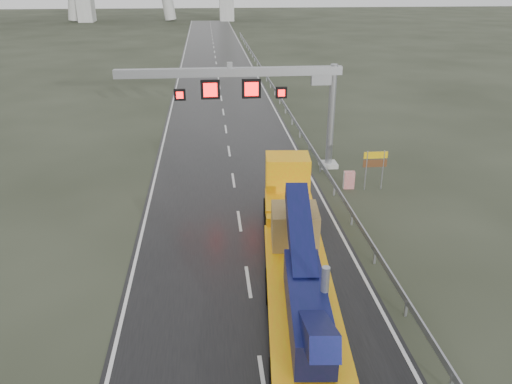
{
  "coord_description": "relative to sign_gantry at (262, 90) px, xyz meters",
  "views": [
    {
      "loc": [
        -1.48,
        -14.75,
        12.65
      ],
      "look_at": [
        0.61,
        6.7,
        3.2
      ],
      "focal_mm": 35.0,
      "sensor_mm": 36.0,
      "label": 1
    }
  ],
  "objects": [
    {
      "name": "ground",
      "position": [
        -2.1,
        -17.99,
        -5.61
      ],
      "size": [
        400.0,
        400.0,
        0.0
      ],
      "primitive_type": "plane",
      "color": "#2A2F20",
      "rests_on": "ground"
    },
    {
      "name": "road",
      "position": [
        -2.1,
        22.01,
        -5.6
      ],
      "size": [
        11.0,
        200.0,
        0.02
      ],
      "primitive_type": "cube",
      "color": "black",
      "rests_on": "ground"
    },
    {
      "name": "guardrail",
      "position": [
        4.0,
        12.01,
        -4.91
      ],
      "size": [
        0.2,
        140.0,
        1.4
      ],
      "primitive_type": null,
      "color": "gray",
      "rests_on": "ground"
    },
    {
      "name": "sign_gantry",
      "position": [
        0.0,
        0.0,
        0.0
      ],
      "size": [
        14.9,
        1.2,
        7.42
      ],
      "color": "#BBBBB6",
      "rests_on": "ground"
    },
    {
      "name": "heavy_haul_truck",
      "position": [
        0.05,
        -13.82,
        -3.96
      ],
      "size": [
        4.26,
        18.34,
        4.27
      ],
      "rotation": [
        0.0,
        0.0,
        -0.09
      ],
      "color": "orange",
      "rests_on": "ground"
    },
    {
      "name": "exit_sign_pair",
      "position": [
        6.66,
        -4.35,
        -3.8
      ],
      "size": [
        1.51,
        0.09,
        2.6
      ],
      "rotation": [
        0.0,
        0.0,
        -0.0
      ],
      "color": "#9A9BA2",
      "rests_on": "ground"
    },
    {
      "name": "striped_barrier",
      "position": [
        5.19,
        -3.99,
        -5.04
      ],
      "size": [
        0.7,
        0.42,
        1.14
      ],
      "primitive_type": "cube",
      "rotation": [
        0.0,
        0.0,
        -0.08
      ],
      "color": "red",
      "rests_on": "ground"
    }
  ]
}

